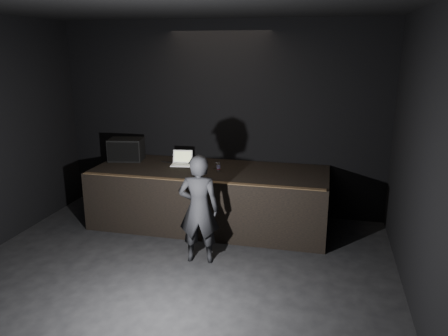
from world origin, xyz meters
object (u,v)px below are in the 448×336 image
(stage_monitor, at_px, (126,149))
(beer_can, at_px, (219,167))
(stage_riser, at_px, (210,197))
(laptop, at_px, (182,161))
(person, at_px, (199,209))

(stage_monitor, height_order, beer_can, stage_monitor)
(stage_riser, distance_m, stage_monitor, 1.83)
(stage_monitor, bearing_deg, beer_can, -21.22)
(stage_monitor, relative_size, laptop, 1.74)
(laptop, height_order, beer_can, laptop)
(stage_riser, relative_size, person, 2.51)
(laptop, bearing_deg, person, -71.17)
(stage_monitor, xyz_separation_m, person, (1.88, -1.63, -0.40))
(laptop, bearing_deg, beer_can, -28.99)
(stage_monitor, relative_size, person, 0.42)
(stage_monitor, bearing_deg, stage_riser, -19.55)
(stage_riser, distance_m, beer_can, 0.61)
(laptop, distance_m, person, 1.77)
(stage_riser, height_order, laptop, laptop)
(stage_monitor, distance_m, person, 2.52)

